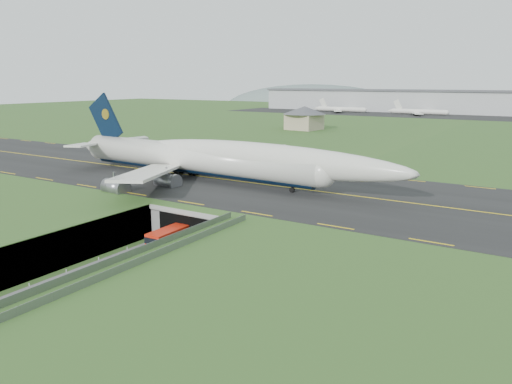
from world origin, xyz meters
The scene contains 10 objects.
ground centered at (0.00, 0.00, 0.00)m, with size 900.00×900.00×0.00m, color #2F5622.
airfield_deck centered at (0.00, 0.00, 3.00)m, with size 800.00×800.00×6.00m, color gray.
trench_road centered at (0.00, -7.50, 0.10)m, with size 12.00×75.00×0.20m, color slate.
taxiway centered at (0.00, 33.00, 6.09)m, with size 800.00×44.00×0.18m, color black.
tunnel_portal centered at (0.00, 16.71, 3.33)m, with size 17.00×22.30×6.00m.
guideway centered at (11.00, -19.11, 5.32)m, with size 3.00×53.00×7.05m.
jumbo_jet centered at (-10.10, 29.98, 11.17)m, with size 88.96×58.17×19.26m.
shuttle_tram centered at (-0.57, 4.16, 1.83)m, with size 3.37×8.31×3.34m.
service_building centered at (-47.24, 146.91, 12.22)m, with size 21.23×21.23×10.49m.
cargo_terminal centered at (-0.18, 299.41, 13.96)m, with size 320.00×67.00×15.60m.
Camera 1 is at (54.18, -55.49, 27.64)m, focal length 35.00 mm.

